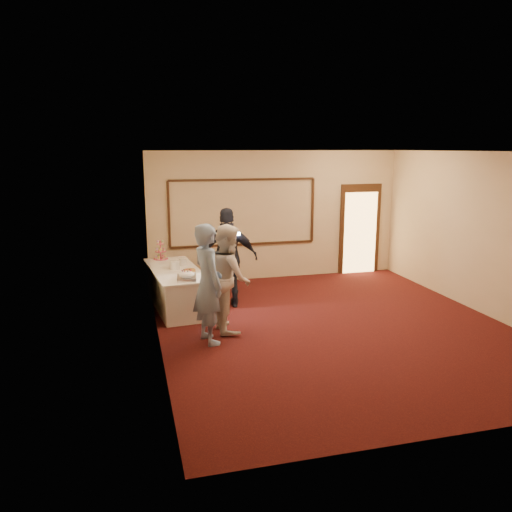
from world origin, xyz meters
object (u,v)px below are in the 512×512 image
Objects in this scene: pavlova_tray at (187,276)px; plate_stack_a at (175,265)px; buffet_table at (176,288)px; woman at (228,278)px; plate_stack_b at (183,262)px; guest at (228,258)px; tart at (190,271)px; cupcake_stand at (161,252)px; man at (208,284)px.

plate_stack_a is (-0.13, 0.84, 0.01)m from pavlova_tray.
buffet_table is 1.70m from woman.
plate_stack_b is 0.09× the size of guest.
pavlova_tray is 0.55m from tart.
guest reaches higher than pavlova_tray.
woman is (0.96, -2.39, -0.02)m from cupcake_stand.
cupcake_stand reaches higher than plate_stack_a.
guest is (1.21, -1.15, 0.04)m from cupcake_stand.
tart is (0.44, -1.28, -0.13)m from cupcake_stand.
guest is (0.77, 0.13, 0.18)m from tart.
pavlova_tray is at bearing 45.17° from woman.
man is at bearing 135.59° from woman.
buffet_table is 11.95× the size of plate_stack_a.
pavlova_tray is 1.08m from man.
tart is at bearing -10.59° from man.
plate_stack_a reaches higher than plate_stack_b.
guest is (1.01, -0.18, 0.12)m from plate_stack_a.
man reaches higher than pavlova_tray.
guest is at bearing -10.60° from buffet_table.
pavlova_tray is 0.26× the size of guest.
plate_stack_a is at bearing 25.47° from woman.
pavlova_tray is 0.86m from woman.
buffet_table is 0.57m from tart.
man is at bearing -78.43° from pavlova_tray.
plate_stack_a is 1.04m from guest.
plate_stack_b reaches higher than tart.
plate_stack_a is 0.40m from tart.
pavlova_tray is 2.53× the size of plate_stack_a.
buffet_table is at bearing 127.52° from tart.
cupcake_stand is at bearing -3.36° from man.
plate_stack_b is 0.10× the size of woman.
guest is at bearing 9.37° from tart.
buffet_table is 0.57m from plate_stack_b.
woman is at bearing 87.45° from guest.
pavlova_tray is 2.74× the size of plate_stack_b.
guest is (0.67, 1.71, 0.01)m from man.
buffet_table is at bearing -3.97° from man.
plate_stack_b is at bearing -10.07° from man.
woman is (0.42, 0.48, -0.05)m from man.
man reaches higher than cupcake_stand.
man is (0.15, -2.18, 0.12)m from plate_stack_b.
man is at bearing -86.56° from tart.
tart is 1.23m from woman.
plate_stack_a is 1.61m from woman.
plate_stack_b is (0.19, 0.28, 0.46)m from buffet_table.
woman reaches higher than pavlova_tray.
man is 0.64m from woman.
guest reaches higher than plate_stack_a.
buffet_table is 1.22× the size of man.
tart is 0.13× the size of man.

